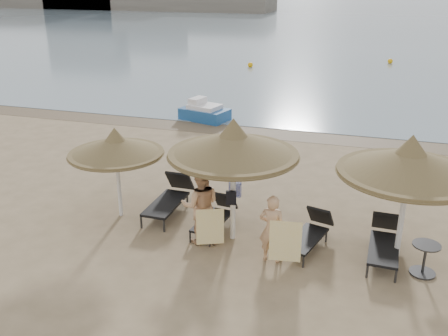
# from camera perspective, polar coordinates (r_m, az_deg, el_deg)

# --- Properties ---
(ground) EXTENTS (160.00, 160.00, 0.00)m
(ground) POSITION_cam_1_polar(r_m,az_deg,el_deg) (11.98, -1.42, -9.12)
(ground) COLOR #9B8361
(ground) RESTS_ON ground
(sea) EXTENTS (200.00, 140.00, 0.03)m
(sea) POSITION_cam_1_polar(r_m,az_deg,el_deg) (90.06, 15.49, 16.70)
(sea) COLOR slate
(sea) RESTS_ON ground
(wet_sand_strip) EXTENTS (200.00, 1.60, 0.01)m
(wet_sand_strip) POSITION_cam_1_polar(r_m,az_deg,el_deg) (20.40, 6.91, 3.84)
(wet_sand_strip) COLOR brown
(wet_sand_strip) RESTS_ON ground
(palapa_left) EXTENTS (2.48, 2.48, 2.45)m
(palapa_left) POSITION_cam_1_polar(r_m,az_deg,el_deg) (13.04, -12.28, 2.42)
(palapa_left) COLOR silver
(palapa_left) RESTS_ON ground
(palapa_center) EXTENTS (3.07, 3.07, 3.05)m
(palapa_center) POSITION_cam_1_polar(r_m,az_deg,el_deg) (11.41, 1.07, 2.70)
(palapa_center) COLOR silver
(palapa_center) RESTS_ON ground
(palapa_right) EXTENTS (3.02, 3.02, 3.00)m
(palapa_right) POSITION_cam_1_polar(r_m,az_deg,el_deg) (11.11, 20.44, 0.59)
(palapa_right) COLOR silver
(palapa_right) RESTS_ON ground
(lounger_far_left) EXTENTS (0.73, 2.12, 0.94)m
(lounger_far_left) POSITION_cam_1_polar(r_m,az_deg,el_deg) (13.62, -6.17, -3.31)
(lounger_far_left) COLOR #2F2F30
(lounger_far_left) RESTS_ON ground
(lounger_near_left) EXTENTS (0.77, 1.80, 0.78)m
(lounger_near_left) POSITION_cam_1_polar(r_m,az_deg,el_deg) (12.71, -0.92, -5.41)
(lounger_near_left) COLOR #2F2F30
(lounger_near_left) RESTS_ON ground
(lounger_near_right) EXTENTS (1.05, 1.89, 0.80)m
(lounger_near_right) POSITION_cam_1_polar(r_m,az_deg,el_deg) (12.08, 9.81, -7.22)
(lounger_near_right) COLOR #2F2F30
(lounger_near_right) RESTS_ON ground
(lounger_far_right) EXTENTS (0.71, 1.96, 0.87)m
(lounger_far_right) POSITION_cam_1_polar(r_m,az_deg,el_deg) (12.05, 17.86, -7.91)
(lounger_far_right) COLOR #2F2F30
(lounger_far_right) RESTS_ON ground
(side_table) EXTENTS (0.59, 0.59, 0.72)m
(side_table) POSITION_cam_1_polar(r_m,az_deg,el_deg) (11.70, 21.91, -9.73)
(side_table) COLOR #2F2F30
(side_table) RESTS_ON ground
(person_left) EXTENTS (1.19, 0.98, 2.23)m
(person_left) POSITION_cam_1_polar(r_m,az_deg,el_deg) (11.75, -2.70, -3.62)
(person_left) COLOR tan
(person_left) RESTS_ON ground
(person_right) EXTENTS (0.87, 0.57, 1.86)m
(person_right) POSITION_cam_1_polar(r_m,az_deg,el_deg) (11.10, 5.52, -6.34)
(person_right) COLOR tan
(person_right) RESTS_ON ground
(towel_left) EXTENTS (0.60, 0.28, 0.90)m
(towel_left) POSITION_cam_1_polar(r_m,az_deg,el_deg) (11.57, -1.59, -6.75)
(towel_left) COLOR yellow
(towel_left) RESTS_ON ground
(towel_right) EXTENTS (0.69, 0.12, 0.98)m
(towel_right) POSITION_cam_1_polar(r_m,az_deg,el_deg) (10.96, 7.01, -8.34)
(towel_right) COLOR yellow
(towel_right) RESTS_ON ground
(bag_patterned) EXTENTS (0.30, 0.12, 0.37)m
(bag_patterned) POSITION_cam_1_polar(r_m,az_deg,el_deg) (12.00, 1.27, -2.45)
(bag_patterned) COLOR silver
(bag_patterned) RESTS_ON ground
(bag_dark) EXTENTS (0.25, 0.12, 0.34)m
(bag_dark) POSITION_cam_1_polar(r_m,az_deg,el_deg) (11.74, 0.82, -3.42)
(bag_dark) COLOR black
(bag_dark) RESTS_ON ground
(pedal_boat) EXTENTS (2.32, 1.73, 0.96)m
(pedal_boat) POSITION_cam_1_polar(r_m,az_deg,el_deg) (22.25, -2.28, 6.41)
(pedal_boat) COLOR #1C5090
(pedal_boat) RESTS_ON ground
(buoy_left) EXTENTS (0.36, 0.36, 0.36)m
(buoy_left) POSITION_cam_1_polar(r_m,az_deg,el_deg) (35.43, 3.03, 11.69)
(buoy_left) COLOR #FDAE09
(buoy_left) RESTS_ON ground
(buoy_mid) EXTENTS (0.36, 0.36, 0.36)m
(buoy_mid) POSITION_cam_1_polar(r_m,az_deg,el_deg) (38.84, 18.46, 11.51)
(buoy_mid) COLOR #FDAE09
(buoy_mid) RESTS_ON ground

